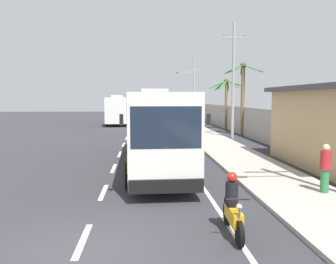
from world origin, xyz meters
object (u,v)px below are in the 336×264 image
coach_bus_far_lane (118,109)px  utility_pole_mid (233,79)px  motorcycle_beside_bus (233,209)px  coach_bus_foreground (155,126)px  motorcycle_trailing (177,136)px  palm_second (226,93)px  utility_pole_far (193,88)px  palm_nearest (243,86)px  pedestrian_far_walk (325,167)px

coach_bus_far_lane → utility_pole_mid: 21.01m
motorcycle_beside_bus → utility_pole_mid: 20.46m
coach_bus_foreground → motorcycle_trailing: 8.19m
motorcycle_beside_bus → palm_second: 28.74m
utility_pole_far → palm_nearest: size_ratio=1.36×
coach_bus_far_lane → motorcycle_trailing: size_ratio=6.26×
coach_bus_foreground → motorcycle_beside_bus: 8.87m
pedestrian_far_walk → palm_second: (2.72, 24.84, 2.97)m
palm_nearest → palm_second: bearing=90.2°
motorcycle_trailing → palm_nearest: 9.22m
motorcycle_trailing → palm_second: bearing=60.2°
pedestrian_far_walk → palm_nearest: palm_nearest is taller
palm_nearest → coach_bus_far_lane: bearing=128.8°
coach_bus_foreground → utility_pole_far: utility_pole_far is taller
coach_bus_far_lane → utility_pole_mid: bearing=-58.8°
coach_bus_far_lane → motorcycle_beside_bus: bearing=-81.4°
coach_bus_foreground → coach_bus_far_lane: coach_bus_foreground is taller
motorcycle_beside_bus → utility_pole_far: 37.89m
palm_nearest → motorcycle_trailing: bearing=-140.8°
motorcycle_trailing → pedestrian_far_walk: 14.07m
coach_bus_foreground → motorcycle_beside_bus: (1.62, -8.62, -1.37)m
pedestrian_far_walk → palm_second: palm_second is taller
motorcycle_beside_bus → palm_nearest: palm_nearest is taller
motorcycle_trailing → pedestrian_far_walk: pedestrian_far_walk is taller
pedestrian_far_walk → utility_pole_far: (0.58, 34.48, 3.75)m
pedestrian_far_walk → palm_nearest: 19.37m
palm_nearest → palm_second: 6.01m
motorcycle_beside_bus → pedestrian_far_walk: size_ratio=1.17×
palm_nearest → palm_second: (-0.02, 5.99, -0.53)m
palm_second → motorcycle_beside_bus: bearing=-103.6°
motorcycle_trailing → motorcycle_beside_bus: bearing=-90.9°
coach_bus_far_lane → palm_nearest: palm_nearest is taller
coach_bus_foreground → motorcycle_trailing: (1.89, 7.85, -1.37)m
coach_bus_far_lane → utility_pole_mid: utility_pole_mid is taller
palm_second → palm_nearest: bearing=-89.8°
utility_pole_mid → palm_second: bearing=79.7°
pedestrian_far_walk → palm_nearest: size_ratio=0.25×
utility_pole_far → palm_second: utility_pole_far is taller
coach_bus_far_lane → utility_pole_mid: size_ratio=1.29×
motorcycle_trailing → utility_pole_mid: 7.15m
coach_bus_far_lane → pedestrian_far_walk: coach_bus_far_lane is taller
coach_bus_foreground → palm_nearest: size_ratio=1.87×
palm_nearest → palm_second: palm_nearest is taller
coach_bus_foreground → utility_pole_mid: 13.02m
coach_bus_foreground → palm_second: palm_second is taller
coach_bus_foreground → palm_nearest: bearing=57.5°
motorcycle_trailing → coach_bus_far_lane: bearing=105.8°
pedestrian_far_walk → utility_pole_far: utility_pole_far is taller
coach_bus_foreground → coach_bus_far_lane: (-3.97, 28.48, -0.04)m
coach_bus_far_lane → utility_pole_far: 10.55m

